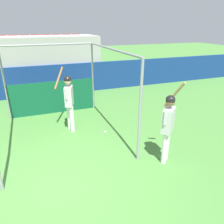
% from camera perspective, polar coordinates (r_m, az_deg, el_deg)
% --- Properties ---
extents(ground_plane, '(60.00, 60.00, 0.00)m').
position_cam_1_polar(ground_plane, '(5.18, -13.69, -18.26)').
color(ground_plane, '#477F38').
extents(outfield_wall, '(24.00, 0.12, 1.47)m').
position_cam_1_polar(outfield_wall, '(11.10, -19.03, 7.56)').
color(outfield_wall, navy).
rests_on(outfield_wall, ground).
extents(bleacher_section, '(6.50, 2.40, 2.75)m').
position_cam_1_polar(bleacher_section, '(12.21, -19.74, 11.79)').
color(bleacher_section, '#9E9E99').
rests_on(bleacher_section, ground).
extents(batting_cage, '(3.30, 4.14, 2.64)m').
position_cam_1_polar(batting_cage, '(7.88, -14.78, 5.95)').
color(batting_cage, gray).
rests_on(batting_cage, ground).
extents(player_batter, '(0.61, 0.93, 2.00)m').
position_cam_1_polar(player_batter, '(7.02, -11.22, 3.57)').
color(player_batter, white).
rests_on(player_batter, ground).
extents(player_waiting, '(0.62, 0.73, 2.06)m').
position_cam_1_polar(player_waiting, '(5.45, 14.45, -2.76)').
color(player_waiting, white).
rests_on(player_waiting, ground).
extents(baseball, '(0.07, 0.07, 0.07)m').
position_cam_1_polar(baseball, '(7.11, -1.84, -5.21)').
color(baseball, white).
rests_on(baseball, ground).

